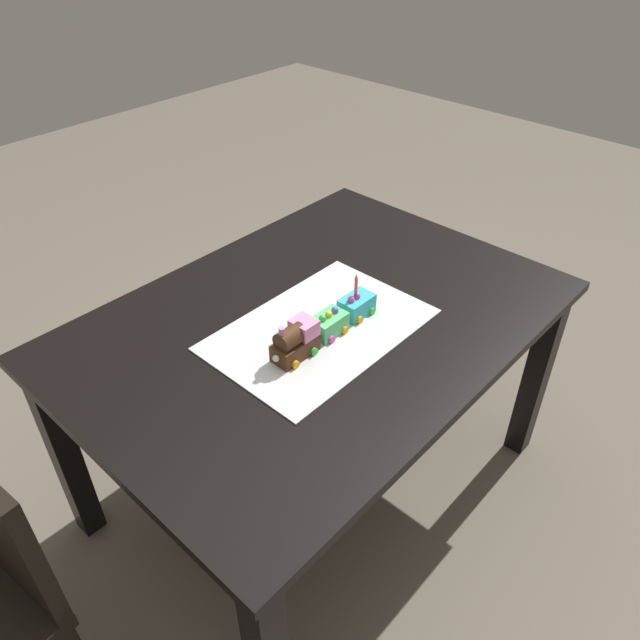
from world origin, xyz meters
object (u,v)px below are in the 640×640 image
at_px(dining_table, 317,346).
at_px(birthday_candle, 356,284).
at_px(cake_car_caboose_mint_green, 329,324).
at_px(cake_locomotive, 295,341).
at_px(cake_car_flatbed_turquoise, 356,305).

bearing_deg(dining_table, birthday_candle, -44.50).
bearing_deg(cake_car_caboose_mint_green, cake_locomotive, 180.00).
bearing_deg(cake_car_caboose_mint_green, birthday_candle, 0.00).
xyz_separation_m(cake_car_caboose_mint_green, birthday_candle, (0.11, 0.00, 0.07)).
relative_size(dining_table, cake_car_caboose_mint_green, 14.00).
bearing_deg(cake_car_flatbed_turquoise, dining_table, 137.55).
distance_m(cake_car_caboose_mint_green, birthday_candle, 0.13).
height_order(cake_locomotive, cake_car_caboose_mint_green, cake_locomotive).
bearing_deg(birthday_candle, dining_table, 135.50).
relative_size(cake_locomotive, birthday_candle, 2.14).
bearing_deg(dining_table, cake_car_flatbed_turquoise, -42.45).
distance_m(cake_locomotive, cake_car_flatbed_turquoise, 0.25).
bearing_deg(cake_car_caboose_mint_green, dining_table, 65.02).
xyz_separation_m(cake_car_caboose_mint_green, cake_car_flatbed_turquoise, (0.12, 0.00, -0.00)).
bearing_deg(dining_table, cake_car_caboose_mint_green, -114.98).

